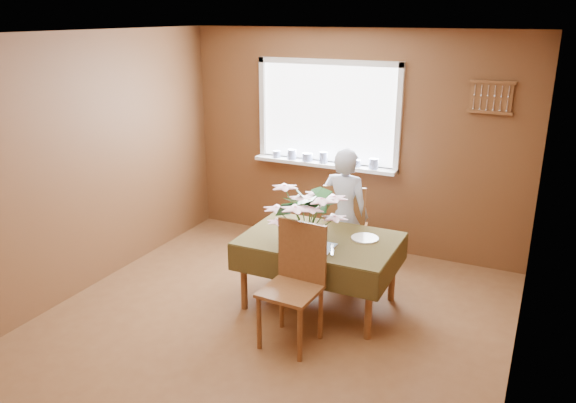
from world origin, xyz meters
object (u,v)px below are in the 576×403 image
at_px(chair_far, 345,226).
at_px(seated_woman, 344,215).
at_px(chair_near, 295,279).
at_px(dining_table, 320,246).
at_px(flower_bouquet, 307,212).

distance_m(chair_far, seated_woman, 0.17).
xyz_separation_m(chair_near, seated_woman, (-0.05, 1.28, 0.14)).
relative_size(chair_far, seated_woman, 0.72).
bearing_deg(seated_woman, chair_near, 93.22).
height_order(dining_table, seated_woman, seated_woman).
xyz_separation_m(dining_table, chair_near, (0.04, -0.63, -0.05)).
relative_size(seated_woman, flower_bouquet, 2.39).
bearing_deg(dining_table, chair_far, 91.37).
bearing_deg(dining_table, chair_near, -86.19).
relative_size(dining_table, chair_far, 1.41).
height_order(seated_woman, flower_bouquet, seated_woman).
relative_size(dining_table, seated_woman, 1.01).
xyz_separation_m(dining_table, chair_far, (-0.02, 0.73, -0.06)).
distance_m(chair_near, flower_bouquet, 0.60).
bearing_deg(chair_near, seated_woman, 95.46).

